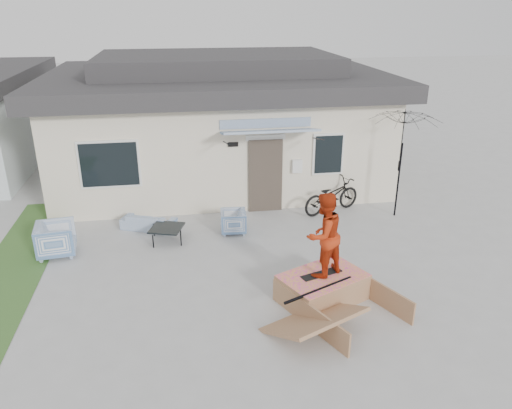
{
  "coord_description": "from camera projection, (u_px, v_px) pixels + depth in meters",
  "views": [
    {
      "loc": [
        -1.37,
        -8.5,
        5.56
      ],
      "look_at": [
        0.3,
        1.8,
        1.3
      ],
      "focal_mm": 34.73,
      "sensor_mm": 36.0,
      "label": 1
    }
  ],
  "objects": [
    {
      "name": "coffee_table",
      "position": [
        167.0,
        234.0,
        12.41
      ],
      "size": [
        0.95,
        0.95,
        0.37
      ],
      "primitive_type": "cube",
      "rotation": [
        0.0,
        0.0,
        -0.32
      ],
      "color": "black",
      "rests_on": "ground"
    },
    {
      "name": "skateboard",
      "position": [
        321.0,
        273.0,
        9.85
      ],
      "size": [
        0.9,
        0.49,
        0.05
      ],
      "primitive_type": "cube",
      "rotation": [
        0.0,
        0.0,
        0.32
      ],
      "color": "black",
      "rests_on": "skate_ramp"
    },
    {
      "name": "skater",
      "position": [
        324.0,
        233.0,
        9.51
      ],
      "size": [
        1.05,
        0.97,
        1.71
      ],
      "primitive_type": "imported",
      "rotation": [
        0.0,
        0.0,
        3.65
      ],
      "color": "#B22D0F",
      "rests_on": "skateboard"
    },
    {
      "name": "armchair_left",
      "position": [
        56.0,
        238.0,
        11.64
      ],
      "size": [
        0.9,
        0.95,
        0.88
      ],
      "primitive_type": "imported",
      "rotation": [
        0.0,
        0.0,
        1.7
      ],
      "color": "#4870A9",
      "rests_on": "ground"
    },
    {
      "name": "grass_strip",
      "position": [
        14.0,
        269.0,
        11.13
      ],
      "size": [
        1.4,
        8.0,
        0.01
      ],
      "primitive_type": "cube",
      "color": "#345B27",
      "rests_on": "ground"
    },
    {
      "name": "armchair_right",
      "position": [
        233.0,
        220.0,
        12.82
      ],
      "size": [
        0.65,
        0.68,
        0.66
      ],
      "primitive_type": "imported",
      "rotation": [
        0.0,
        0.0,
        -1.64
      ],
      "color": "#4870A9",
      "rests_on": "ground"
    },
    {
      "name": "skate_ramp",
      "position": [
        322.0,
        287.0,
        9.92
      ],
      "size": [
        2.38,
        2.65,
        0.54
      ],
      "primitive_type": null,
      "rotation": [
        0.0,
        0.0,
        0.43
      ],
      "color": "#9A6C49",
      "rests_on": "ground"
    },
    {
      "name": "loveseat",
      "position": [
        149.0,
        219.0,
        13.04
      ],
      "size": [
        1.48,
        0.92,
        0.56
      ],
      "primitive_type": "imported",
      "rotation": [
        0.0,
        0.0,
        2.76
      ],
      "color": "#4870A9",
      "rests_on": "ground"
    },
    {
      "name": "bicycle",
      "position": [
        332.0,
        192.0,
        13.98
      ],
      "size": [
        1.98,
        1.32,
        1.2
      ],
      "primitive_type": "imported",
      "rotation": [
        0.0,
        0.0,
        1.96
      ],
      "color": "black",
      "rests_on": "ground"
    },
    {
      "name": "house",
      "position": [
        218.0,
        119.0,
        16.65
      ],
      "size": [
        10.8,
        8.49,
        4.1
      ],
      "color": "beige",
      "rests_on": "ground"
    },
    {
      "name": "ground",
      "position": [
        256.0,
        297.0,
        10.08
      ],
      "size": [
        90.0,
        90.0,
        0.0
      ],
      "primitive_type": "plane",
      "color": "#A6A6A4",
      "rests_on": "ground"
    },
    {
      "name": "patio_umbrella",
      "position": [
        401.0,
        156.0,
        13.31
      ],
      "size": [
        1.89,
        1.75,
        2.2
      ],
      "color": "black",
      "rests_on": "ground"
    }
  ]
}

